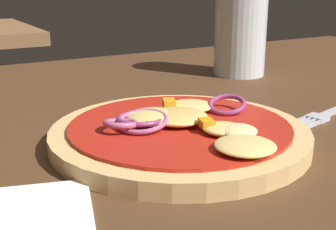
{
  "coord_description": "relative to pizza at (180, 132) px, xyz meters",
  "views": [
    {
      "loc": [
        -0.22,
        -0.35,
        0.17
      ],
      "look_at": [
        -0.02,
        -0.01,
        0.06
      ],
      "focal_mm": 48.45,
      "sensor_mm": 36.0,
      "label": 1
    }
  ],
  "objects": [
    {
      "name": "beer_glass",
      "position": [
        0.22,
        0.2,
        0.05
      ],
      "size": [
        0.07,
        0.07,
        0.14
      ],
      "color": "silver",
      "rests_on": "dining_table"
    },
    {
      "name": "dining_table",
      "position": [
        0.02,
        0.03,
        -0.03
      ],
      "size": [
        1.35,
        0.83,
        0.04
      ],
      "color": "#4C301C",
      "rests_on": "ground"
    },
    {
      "name": "pizza",
      "position": [
        0.0,
        0.0,
        0.0
      ],
      "size": [
        0.22,
        0.22,
        0.03
      ],
      "color": "tan",
      "rests_on": "dining_table"
    }
  ]
}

